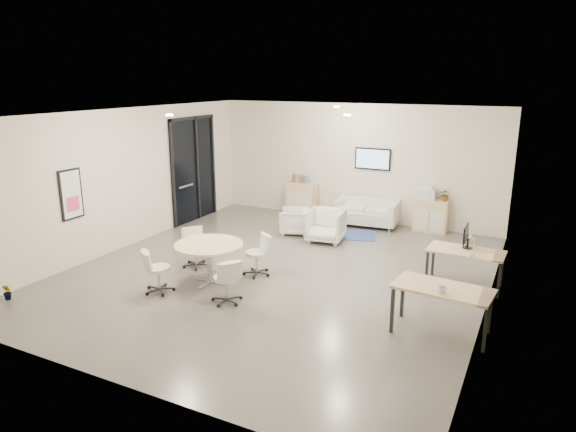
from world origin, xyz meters
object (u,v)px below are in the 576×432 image
Objects in this scene: armchair_left at (294,220)px; round_table at (209,248)px; desk_rear at (466,254)px; loveseat at (367,213)px; desk_front at (443,292)px; sideboard_right at (431,216)px; armchair_right at (326,224)px; sideboard_left at (302,199)px.

armchair_left is 0.54× the size of round_table.
round_table is (-4.42, -2.04, 0.07)m from desk_rear.
desk_front reaches higher than loveseat.
sideboard_right is at bearing 108.82° from desk_front.
loveseat is at bearing 74.56° from round_table.
desk_rear is at bearing 94.45° from desk_front.
sideboard_right is 0.60× the size of desk_rear.
armchair_right is at bearing 159.92° from desk_rear.
sideboard_right is 1.19× the size of armchair_left.
sideboard_right is 3.52m from armchair_left.
loveseat is at bearing 124.64° from desk_front.
sideboard_left is at bearing 137.78° from desk_front.
sideboard_left reaches higher than desk_rear.
armchair_left is (0.60, -1.72, -0.12)m from sideboard_left.
sideboard_right is 5.63m from desk_front.
armchair_left is (-3.06, -1.74, -0.06)m from sideboard_right.
desk_rear is at bearing 24.79° from round_table.
round_table reaches higher than desk_front.
desk_front is 1.17× the size of round_table.
round_table is at bearing -153.23° from desk_rear.
sideboard_left reaches higher than loveseat.
desk_front is at bearing -47.80° from sideboard_left.
desk_rear is at bearing -51.55° from loveseat.
sideboard_left is 1.33× the size of armchair_left.
sideboard_left is 7.37m from desk_front.
sideboard_right reaches higher than loveseat.
armchair_left is at bearing 161.68° from desk_rear.
desk_front is (4.35, -3.73, 0.33)m from armchair_left.
loveseat is 6.06m from desk_front.
desk_front is (4.95, -5.46, 0.21)m from sideboard_left.
armchair_left is at bearing -150.41° from sideboard_right.
round_table reaches higher than desk_rear.
armchair_left is 0.47× the size of desk_front.
armchair_right is (0.96, -0.23, 0.08)m from armchair_left.
desk_front is at bearing -65.65° from loveseat.
desk_front is at bearing -76.76° from sideboard_right.
sideboard_right is at bearing 100.10° from armchair_left.
sideboard_right reaches higher than desk_rear.
sideboard_left is 3.66m from sideboard_right.
sideboard_right reaches higher than desk_front.
sideboard_right is at bearing 1.62° from loveseat.
desk_rear is (3.43, -1.39, 0.21)m from armchair_right.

